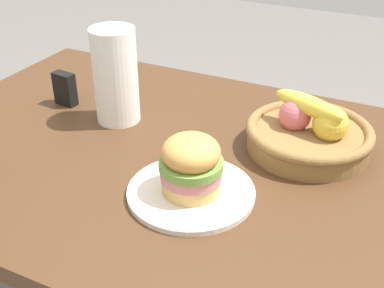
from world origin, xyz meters
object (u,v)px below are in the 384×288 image
(sandwich, at_px, (191,164))
(plate, at_px, (191,192))
(fruit_basket, at_px, (309,133))
(napkin_holder, at_px, (65,89))
(paper_towel_roll, at_px, (116,76))

(sandwich, bearing_deg, plate, -116.57)
(fruit_basket, height_order, napkin_holder, fruit_basket)
(paper_towel_roll, height_order, napkin_holder, paper_towel_roll)
(sandwich, relative_size, fruit_basket, 0.44)
(plate, relative_size, fruit_basket, 0.89)
(plate, distance_m, paper_towel_roll, 0.39)
(napkin_holder, bearing_deg, plate, -18.62)
(plate, bearing_deg, napkin_holder, 155.38)
(sandwich, bearing_deg, fruit_basket, 59.40)
(paper_towel_roll, relative_size, napkin_holder, 2.67)
(fruit_basket, xyz_separation_m, napkin_holder, (-0.65, -0.05, 0.00))
(plate, distance_m, napkin_holder, 0.54)
(plate, height_order, fruit_basket, fruit_basket)
(plate, xyz_separation_m, napkin_holder, (-0.49, 0.22, 0.04))
(fruit_basket, height_order, paper_towel_roll, paper_towel_roll)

